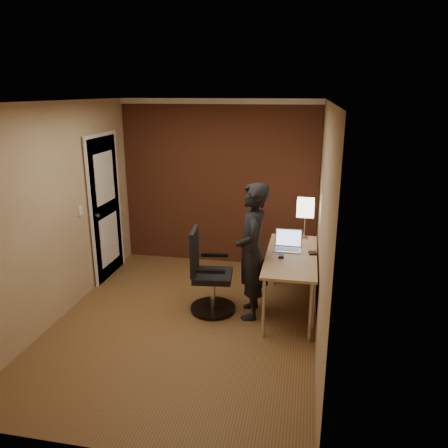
{
  "coord_description": "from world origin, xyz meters",
  "views": [
    {
      "loc": [
        1.32,
        -4.43,
        2.6
      ],
      "look_at": [
        0.35,
        0.55,
        1.05
      ],
      "focal_mm": 35.0,
      "sensor_mm": 36.0,
      "label": 1
    }
  ],
  "objects_px": {
    "office_chair": "(207,277)",
    "person": "(252,251)",
    "desk_lamp": "(305,208)",
    "wallet": "(313,253)",
    "desk": "(297,265)",
    "mouse": "(281,256)",
    "laptop": "(288,244)"
  },
  "relations": [
    {
      "from": "office_chair",
      "to": "person",
      "type": "xyz_separation_m",
      "value": [
        0.53,
        0.01,
        0.36
      ]
    },
    {
      "from": "desk_lamp",
      "to": "wallet",
      "type": "xyz_separation_m",
      "value": [
        0.12,
        -0.55,
        -0.41
      ]
    },
    {
      "from": "desk",
      "to": "person",
      "type": "distance_m",
      "value": 0.6
    },
    {
      "from": "wallet",
      "to": "person",
      "type": "bearing_deg",
      "value": -158.16
    },
    {
      "from": "mouse",
      "to": "office_chair",
      "type": "distance_m",
      "value": 0.92
    },
    {
      "from": "desk_lamp",
      "to": "wallet",
      "type": "bearing_deg",
      "value": -78.27
    },
    {
      "from": "desk_lamp",
      "to": "laptop",
      "type": "relative_size",
      "value": 1.61
    },
    {
      "from": "desk",
      "to": "office_chair",
      "type": "bearing_deg",
      "value": -168.46
    },
    {
      "from": "desk",
      "to": "office_chair",
      "type": "relative_size",
      "value": 1.47
    },
    {
      "from": "desk",
      "to": "office_chair",
      "type": "distance_m",
      "value": 1.09
    },
    {
      "from": "desk",
      "to": "person",
      "type": "xyz_separation_m",
      "value": [
        -0.52,
        -0.21,
        0.21
      ]
    },
    {
      "from": "laptop",
      "to": "wallet",
      "type": "height_order",
      "value": "laptop"
    },
    {
      "from": "wallet",
      "to": "office_chair",
      "type": "height_order",
      "value": "office_chair"
    },
    {
      "from": "desk",
      "to": "desk_lamp",
      "type": "xyz_separation_m",
      "value": [
        0.06,
        0.63,
        0.55
      ]
    },
    {
      "from": "desk",
      "to": "desk_lamp",
      "type": "bearing_deg",
      "value": 84.59
    },
    {
      "from": "desk_lamp",
      "to": "person",
      "type": "bearing_deg",
      "value": -124.92
    },
    {
      "from": "mouse",
      "to": "person",
      "type": "relative_size",
      "value": 0.06
    },
    {
      "from": "laptop",
      "to": "person",
      "type": "bearing_deg",
      "value": -134.48
    },
    {
      "from": "mouse",
      "to": "person",
      "type": "distance_m",
      "value": 0.35
    },
    {
      "from": "desk_lamp",
      "to": "office_chair",
      "type": "bearing_deg",
      "value": -143.0
    },
    {
      "from": "desk",
      "to": "person",
      "type": "bearing_deg",
      "value": -158.27
    },
    {
      "from": "laptop",
      "to": "wallet",
      "type": "bearing_deg",
      "value": -22.52
    },
    {
      "from": "desk_lamp",
      "to": "office_chair",
      "type": "xyz_separation_m",
      "value": [
        -1.12,
        -0.84,
        -0.7
      ]
    },
    {
      "from": "laptop",
      "to": "mouse",
      "type": "xyz_separation_m",
      "value": [
        -0.06,
        -0.31,
        -0.05
      ]
    },
    {
      "from": "desk_lamp",
      "to": "wallet",
      "type": "distance_m",
      "value": 0.7
    },
    {
      "from": "laptop",
      "to": "office_chair",
      "type": "relative_size",
      "value": 0.33
    },
    {
      "from": "desk_lamp",
      "to": "laptop",
      "type": "bearing_deg",
      "value": -113.34
    },
    {
      "from": "mouse",
      "to": "laptop",
      "type": "bearing_deg",
      "value": 74.04
    },
    {
      "from": "office_chair",
      "to": "person",
      "type": "height_order",
      "value": "person"
    },
    {
      "from": "desk_lamp",
      "to": "mouse",
      "type": "distance_m",
      "value": 0.88
    },
    {
      "from": "mouse",
      "to": "wallet",
      "type": "relative_size",
      "value": 0.91
    },
    {
      "from": "wallet",
      "to": "office_chair",
      "type": "distance_m",
      "value": 1.3
    }
  ]
}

